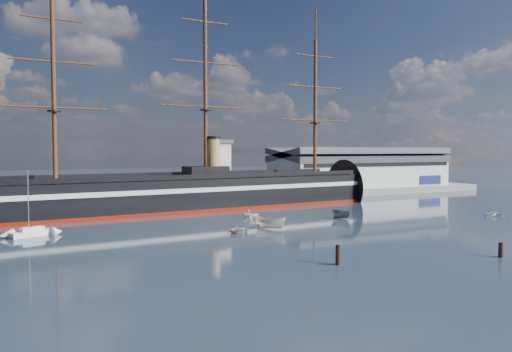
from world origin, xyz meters
name	(u,v)px	position (x,y,z in m)	size (l,w,h in m)	color
ground	(272,216)	(0.00, 40.00, 0.00)	(600.00, 600.00, 0.00)	#1A2531
quay	(240,199)	(10.00, 76.00, 0.00)	(180.00, 18.00, 2.00)	slate
warehouse	(361,168)	(58.00, 80.00, 7.98)	(63.00, 21.00, 11.60)	#B7BABC
quay_tower	(221,166)	(3.00, 73.00, 9.75)	(5.00, 5.00, 15.00)	silver
warship	(191,192)	(-10.79, 60.00, 4.04)	(113.32, 21.33, 53.94)	black
sailboat	(32,232)	(-47.38, 36.91, 0.70)	(7.10, 4.31, 10.94)	white
motorboat_a	(270,229)	(-9.34, 24.70, 0.00)	(7.13, 2.61, 2.85)	#F0E4CB
motorboat_b	(241,232)	(-15.40, 24.45, 0.00)	(2.94, 1.17, 1.37)	beige
motorboat_c	(341,218)	(10.67, 29.99, 0.00)	(5.74, 2.11, 2.30)	slate
motorboat_d	(250,219)	(-6.26, 38.47, 0.00)	(5.90, 2.56, 2.16)	white
motorboat_e	(496,216)	(42.34, 17.36, 0.00)	(2.65, 1.06, 1.24)	silver
piling_near_left	(338,265)	(-15.82, -3.23, 0.00)	(0.64, 0.64, 3.20)	black
piling_near_mid	(501,257)	(5.71, -9.94, 0.00)	(0.64, 0.64, 2.68)	black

